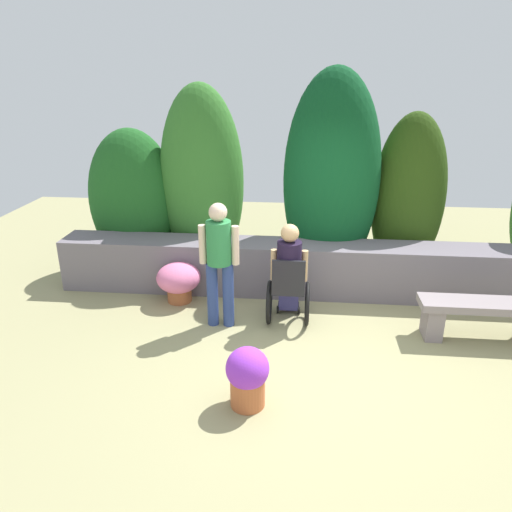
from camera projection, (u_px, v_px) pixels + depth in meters
The scene contains 8 objects.
ground_plane at pixel (317, 364), 5.30m from camera, with size 13.68×13.68×0.00m, color #979265.
stone_retaining_wall at pixel (316, 269), 6.86m from camera, with size 7.37×0.60×0.75m, color slate.
hedge_backdrop at pixel (307, 191), 7.16m from camera, with size 7.66×1.18×3.11m.
stone_bench at pixel (485, 314), 5.68m from camera, with size 1.54×0.38×0.50m.
person_in_wheelchair at pixel (289, 277), 5.97m from camera, with size 0.53×0.66×1.33m.
person_standing_companion at pixel (219, 257), 5.79m from camera, with size 0.49×0.30×1.59m.
flower_pot_purple_near at pixel (179, 280), 6.63m from camera, with size 0.61×0.61×0.56m.
flower_pot_terracotta_by_wall at pixel (247, 375), 4.54m from camera, with size 0.41×0.41×0.62m.
Camera 1 is at (-0.24, -4.54, 3.04)m, focal length 33.62 mm.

